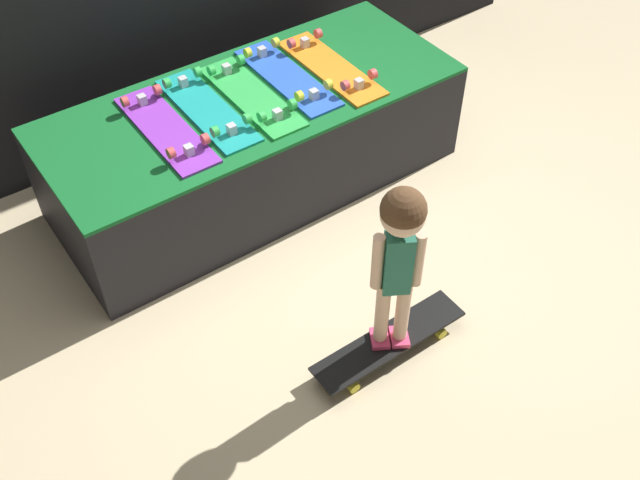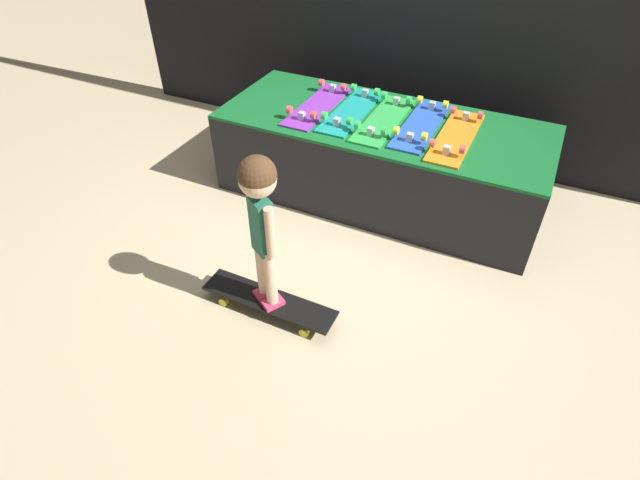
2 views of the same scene
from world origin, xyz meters
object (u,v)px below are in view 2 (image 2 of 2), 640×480
object	(u,v)px
skateboard_on_floor	(269,301)
skateboard_teal_on_rack	(352,110)
skateboard_green_on_rack	(384,119)
child	(260,207)
skateboard_purple_on_rack	(318,105)
skateboard_orange_on_rack	(456,136)
skateboard_blue_on_rack	(421,124)

from	to	relation	value
skateboard_on_floor	skateboard_teal_on_rack	bearing A→B (deg)	94.51
skateboard_green_on_rack	skateboard_on_floor	xyz separation A→B (m)	(-0.14, -1.33, -0.52)
skateboard_teal_on_rack	child	xyz separation A→B (m)	(0.11, -1.36, 0.12)
skateboard_purple_on_rack	child	world-z (taller)	child
skateboard_teal_on_rack	skateboard_orange_on_rack	size ratio (longest dim) A/B	1.00
skateboard_purple_on_rack	skateboard_on_floor	xyz separation A→B (m)	(0.35, -1.34, -0.52)
skateboard_teal_on_rack	skateboard_orange_on_rack	xyz separation A→B (m)	(0.73, -0.05, 0.00)
skateboard_purple_on_rack	skateboard_on_floor	world-z (taller)	skateboard_purple_on_rack
skateboard_on_floor	skateboard_green_on_rack	bearing A→B (deg)	84.21
skateboard_purple_on_rack	skateboard_blue_on_rack	world-z (taller)	same
skateboard_blue_on_rack	skateboard_orange_on_rack	world-z (taller)	same
skateboard_teal_on_rack	child	world-z (taller)	child
skateboard_green_on_rack	skateboard_orange_on_rack	xyz separation A→B (m)	(0.49, -0.02, 0.00)
skateboard_blue_on_rack	child	distance (m)	1.42
skateboard_purple_on_rack	skateboard_blue_on_rack	distance (m)	0.73
skateboard_teal_on_rack	skateboard_blue_on_rack	distance (m)	0.49
skateboard_green_on_rack	skateboard_purple_on_rack	bearing A→B (deg)	179.41
skateboard_blue_on_rack	skateboard_on_floor	bearing A→B (deg)	-105.43
skateboard_green_on_rack	skateboard_on_floor	distance (m)	1.44
skateboard_blue_on_rack	child	size ratio (longest dim) A/B	0.83
skateboard_purple_on_rack	skateboard_orange_on_rack	bearing A→B (deg)	-1.57
skateboard_orange_on_rack	skateboard_blue_on_rack	bearing A→B (deg)	166.80
child	skateboard_blue_on_rack	bearing A→B (deg)	104.56
skateboard_purple_on_rack	skateboard_teal_on_rack	xyz separation A→B (m)	(0.24, 0.02, 0.00)
skateboard_blue_on_rack	skateboard_teal_on_rack	bearing A→B (deg)	-179.14
skateboard_purple_on_rack	skateboard_blue_on_rack	bearing A→B (deg)	2.39
skateboard_blue_on_rack	skateboard_orange_on_rack	distance (m)	0.25
skateboard_green_on_rack	skateboard_blue_on_rack	xyz separation A→B (m)	(0.24, 0.04, 0.00)
skateboard_green_on_rack	skateboard_orange_on_rack	distance (m)	0.49
skateboard_orange_on_rack	skateboard_teal_on_rack	bearing A→B (deg)	176.10
skateboard_blue_on_rack	skateboard_on_floor	size ratio (longest dim) A/B	0.96
skateboard_teal_on_rack	skateboard_blue_on_rack	xyz separation A→B (m)	(0.49, 0.01, 0.00)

